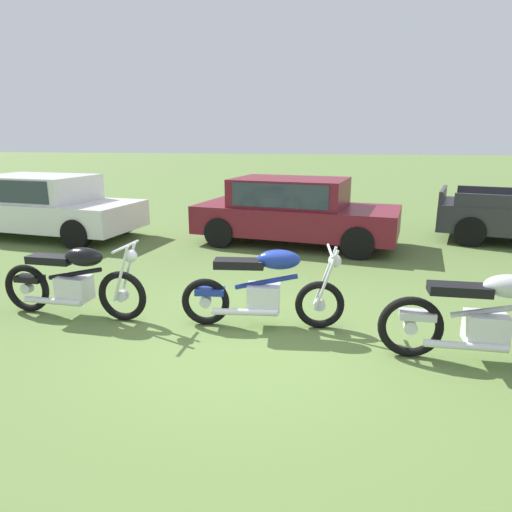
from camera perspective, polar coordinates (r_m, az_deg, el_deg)
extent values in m
plane|color=#567038|center=(5.39, -0.59, -10.32)|extent=(120.00, 120.00, 0.00)
torus|color=black|center=(6.02, -16.50, -4.84)|extent=(0.66, 0.12, 0.65)
torus|color=black|center=(6.79, -26.88, -3.64)|extent=(0.66, 0.12, 0.65)
cylinder|color=silver|center=(6.02, -16.50, -4.84)|extent=(0.14, 0.11, 0.14)
cylinder|color=silver|center=(6.79, -26.88, -3.64)|extent=(0.14, 0.11, 0.14)
cylinder|color=silver|center=(5.96, -15.81, -1.66)|extent=(0.27, 0.05, 0.73)
cylinder|color=silver|center=(5.81, -16.64, -2.15)|extent=(0.27, 0.05, 0.73)
cube|color=silver|center=(6.35, -21.91, -3.79)|extent=(0.41, 0.32, 0.32)
cylinder|color=black|center=(6.27, -21.85, -2.08)|extent=(0.76, 0.09, 0.22)
ellipsoid|color=black|center=(6.13, -20.90, -0.11)|extent=(0.53, 0.28, 0.24)
cube|color=black|center=(6.42, -24.43, -0.39)|extent=(0.61, 0.26, 0.10)
cube|color=black|center=(6.71, -26.62, -2.55)|extent=(0.37, 0.19, 0.08)
cylinder|color=silver|center=(5.79, -16.10, 1.17)|extent=(0.06, 0.64, 0.03)
sphere|color=silver|center=(5.79, -15.50, -0.01)|extent=(0.17, 0.17, 0.16)
cylinder|color=silver|center=(6.39, -24.22, -5.22)|extent=(0.80, 0.11, 0.08)
torus|color=black|center=(5.61, 8.02, -6.09)|extent=(0.61, 0.15, 0.60)
torus|color=black|center=(5.68, -6.38, -5.74)|extent=(0.61, 0.15, 0.60)
cylinder|color=silver|center=(5.61, 8.02, -6.09)|extent=(0.15, 0.11, 0.14)
cylinder|color=silver|center=(5.68, -6.38, -5.74)|extent=(0.15, 0.11, 0.14)
cylinder|color=silver|center=(5.59, 8.70, -2.51)|extent=(0.28, 0.07, 0.75)
cylinder|color=silver|center=(5.41, 8.84, -3.08)|extent=(0.28, 0.07, 0.75)
cube|color=silver|center=(5.57, 0.98, -5.20)|extent=(0.43, 0.34, 0.32)
cylinder|color=navy|center=(5.51, 1.30, -3.26)|extent=(0.77, 0.14, 0.22)
ellipsoid|color=navy|center=(5.42, 2.90, -0.45)|extent=(0.54, 0.31, 0.24)
cube|color=black|center=(5.47, -2.14, -0.96)|extent=(0.62, 0.30, 0.10)
cube|color=navy|center=(5.63, -5.81, -4.43)|extent=(0.38, 0.22, 0.08)
cylinder|color=silver|center=(5.41, 9.33, 0.64)|extent=(0.10, 0.64, 0.03)
sphere|color=silver|center=(5.45, 9.91, -0.60)|extent=(0.18, 0.18, 0.16)
cylinder|color=silver|center=(5.49, -1.43, -7.09)|extent=(0.80, 0.17, 0.08)
torus|color=black|center=(5.11, 18.88, -8.45)|extent=(0.68, 0.09, 0.68)
cylinder|color=silver|center=(5.11, 18.88, -8.45)|extent=(0.14, 0.10, 0.14)
cube|color=silver|center=(5.26, 26.96, -8.13)|extent=(0.40, 0.30, 0.32)
cylinder|color=#B7BABF|center=(5.20, 27.53, -6.09)|extent=(0.79, 0.06, 0.22)
ellipsoid|color=#B7BABF|center=(5.17, 29.46, -3.35)|extent=(0.52, 0.26, 0.24)
cube|color=black|center=(5.05, 24.23, -3.85)|extent=(0.60, 0.24, 0.10)
cube|color=#B7BABF|center=(5.07, 19.68, -7.01)|extent=(0.36, 0.18, 0.08)
cylinder|color=silver|center=(5.11, 24.88, -10.25)|extent=(0.80, 0.08, 0.08)
cube|color=silver|center=(11.74, -24.98, 4.89)|extent=(4.61, 2.37, 0.60)
cube|color=silver|center=(11.77, -25.84, 7.68)|extent=(2.62, 1.94, 0.60)
cube|color=#2D3842|center=(11.77, -25.85, 7.78)|extent=(2.26, 1.94, 0.48)
cylinder|color=black|center=(11.52, -16.39, 4.34)|extent=(0.66, 0.30, 0.64)
cylinder|color=black|center=(10.16, -21.72, 2.56)|extent=(0.66, 0.30, 0.64)
cylinder|color=black|center=(13.42, -27.25, 4.71)|extent=(0.66, 0.30, 0.64)
cube|color=maroon|center=(9.92, 5.09, 4.64)|extent=(4.53, 2.50, 0.60)
cube|color=maroon|center=(9.87, 4.32, 8.01)|extent=(2.60, 2.00, 0.60)
cube|color=#2D3842|center=(9.87, 4.32, 8.12)|extent=(2.25, 1.98, 0.48)
cylinder|color=black|center=(10.54, 13.90, 3.59)|extent=(0.67, 0.32, 0.64)
cylinder|color=black|center=(8.88, 12.69, 1.62)|extent=(0.67, 0.32, 0.64)
cylinder|color=black|center=(11.19, -1.01, 4.65)|extent=(0.67, 0.32, 0.64)
cylinder|color=black|center=(9.65, -4.59, 2.97)|extent=(0.67, 0.32, 0.64)
cube|color=#2D2D33|center=(11.52, 22.51, 7.20)|extent=(0.52, 1.68, 0.28)
cylinder|color=black|center=(12.43, 25.47, 4.24)|extent=(0.68, 0.38, 0.64)
cylinder|color=black|center=(10.76, 25.39, 2.81)|extent=(0.68, 0.38, 0.64)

